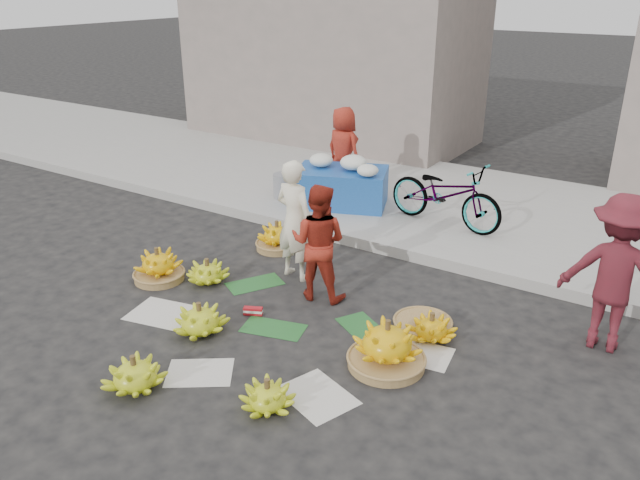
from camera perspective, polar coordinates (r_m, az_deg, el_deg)
The scene contains 23 objects.
ground at distance 6.65m, azimuth -2.54°, elevation -7.59°, with size 80.00×80.00×0.00m, color black.
curb at distance 8.30m, azimuth 6.25°, elevation -0.61°, with size 40.00×0.25×0.15m, color #97948F.
sidewalk at distance 10.11m, azimuth 11.69°, elevation 3.31°, with size 40.00×4.00×0.12m, color #97948F.
building_left at distance 14.01m, azimuth 1.13°, elevation 17.30°, with size 6.00×3.00×4.00m, color gray.
newspaper_scatter at distance 6.11m, azimuth -6.95°, elevation -10.71°, with size 3.20×1.80×0.00m, color silver, non-canonical shape.
banana_leaves at distance 6.83m, azimuth -2.26°, elevation -6.61°, with size 2.00×1.00×0.00m, color #1B5324, non-canonical shape.
banana_bunch_0 at distance 7.71m, azimuth -14.57°, elevation -2.35°, with size 0.67×0.67×0.42m.
banana_bunch_1 at distance 6.52m, azimuth -10.93°, elevation -7.17°, with size 0.57×0.57×0.34m.
banana_bunch_2 at distance 5.84m, azimuth -16.57°, elevation -11.70°, with size 0.68×0.68×0.34m.
banana_bunch_3 at distance 5.41m, azimuth -4.82°, elevation -14.06°, with size 0.55×0.55×0.29m.
banana_bunch_4 at distance 5.89m, azimuth 6.14°, elevation -9.63°, with size 0.85×0.85×0.49m.
banana_bunch_5 at distance 6.41m, azimuth 10.14°, elevation -7.92°, with size 0.49×0.49×0.29m.
banana_bunch_6 at distance 7.53m, azimuth -10.25°, elevation -2.94°, with size 0.55×0.55×0.31m.
banana_bunch_7 at distance 8.33m, azimuth -3.95°, elevation 0.24°, with size 0.56×0.56×0.40m.
basket_spare at distance 6.64m, azimuth 9.36°, elevation -7.57°, with size 0.59×0.59×0.07m, color olive.
incense_stack at distance 6.80m, azimuth -6.14°, elevation -6.48°, with size 0.21×0.07×0.08m, color #B1121C.
vendor_cream at distance 7.34m, azimuth -2.31°, elevation 1.82°, with size 0.53×0.35×1.46m, color white.
vendor_red at distance 6.88m, azimuth -0.14°, elevation -0.22°, with size 0.65×0.51×1.34m, color #AC2C1A.
man_striped at distance 6.52m, azimuth 25.43°, elevation -2.79°, with size 1.02×0.59×1.57m, color maroon.
flower_table at distance 9.57m, azimuth 2.03°, elevation 5.09°, with size 1.56×1.27×0.78m.
grey_bucket at distance 9.96m, azimuth -3.33°, elevation 4.98°, with size 0.34×0.34×0.38m, color gray.
flower_vendor at distance 10.11m, azimuth 2.14°, elevation 8.23°, with size 0.67×0.44×1.38m, color #AC2C1A.
bicycle at distance 8.90m, azimuth 11.41°, elevation 4.16°, with size 1.74×0.60×0.91m, color gray.
Camera 1 is at (3.35, -4.64, 3.37)m, focal length 35.00 mm.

